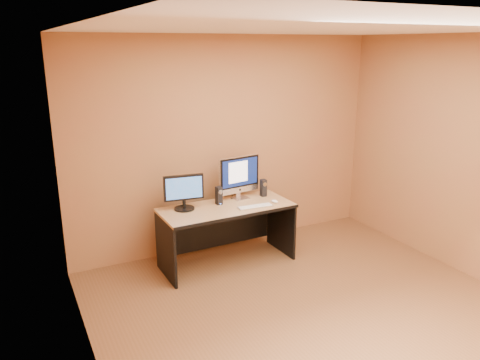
{
  "coord_description": "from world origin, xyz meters",
  "views": [
    {
      "loc": [
        -2.42,
        -3.1,
        2.48
      ],
      "look_at": [
        -0.16,
        1.35,
        1.03
      ],
      "focal_mm": 35.0,
      "sensor_mm": 36.0,
      "label": 1
    }
  ],
  "objects": [
    {
      "name": "desk",
      "position": [
        -0.28,
        1.45,
        0.35
      ],
      "size": [
        1.53,
        0.69,
        0.7
      ],
      "primitive_type": null,
      "rotation": [
        0.0,
        0.0,
        0.02
      ],
      "color": "tan",
      "rests_on": "ground"
    },
    {
      "name": "mouse",
      "position": [
        0.28,
        1.33,
        0.72
      ],
      "size": [
        0.07,
        0.1,
        0.03
      ],
      "primitive_type": "ellipsoid",
      "rotation": [
        0.0,
        0.0,
        0.18
      ],
      "color": "white",
      "rests_on": "desk"
    },
    {
      "name": "speaker_right",
      "position": [
        0.28,
        1.6,
        0.81
      ],
      "size": [
        0.07,
        0.07,
        0.21
      ],
      "primitive_type": null,
      "rotation": [
        0.0,
        0.0,
        0.01
      ],
      "color": "black",
      "rests_on": "desk"
    },
    {
      "name": "speaker_left",
      "position": [
        -0.32,
        1.57,
        0.81
      ],
      "size": [
        0.07,
        0.08,
        0.21
      ],
      "primitive_type": null,
      "rotation": [
        0.0,
        0.0,
        0.12
      ],
      "color": "black",
      "rests_on": "desk"
    },
    {
      "name": "cable_a",
      "position": [
        0.04,
        1.7,
        0.71
      ],
      "size": [
        0.09,
        0.19,
        0.01
      ],
      "primitive_type": "cylinder",
      "rotation": [
        1.57,
        0.0,
        0.43
      ],
      "color": "black",
      "rests_on": "desk"
    },
    {
      "name": "second_monitor",
      "position": [
        -0.74,
        1.59,
        0.9
      ],
      "size": [
        0.48,
        0.29,
        0.4
      ],
      "primitive_type": null,
      "rotation": [
        0.0,
        0.0,
        -0.14
      ],
      "color": "black",
      "rests_on": "desk"
    },
    {
      "name": "keyboard",
      "position": [
        0.0,
        1.29,
        0.71
      ],
      "size": [
        0.41,
        0.14,
        0.02
      ],
      "primitive_type": "cube",
      "rotation": [
        0.0,
        0.0,
        -0.07
      ],
      "color": "silver",
      "rests_on": "desk"
    },
    {
      "name": "ceiling",
      "position": [
        0.0,
        0.0,
        2.6
      ],
      "size": [
        4.0,
        4.0,
        0.0
      ],
      "primitive_type": "plane",
      "color": "white",
      "rests_on": "walls"
    },
    {
      "name": "walls",
      "position": [
        0.0,
        0.0,
        1.3
      ],
      "size": [
        4.0,
        4.0,
        2.6
      ],
      "primitive_type": null,
      "color": "olive",
      "rests_on": "ground"
    },
    {
      "name": "floor",
      "position": [
        0.0,
        0.0,
        0.0
      ],
      "size": [
        4.0,
        4.0,
        0.0
      ],
      "primitive_type": "plane",
      "color": "brown",
      "rests_on": "ground"
    },
    {
      "name": "cable_b",
      "position": [
        -0.07,
        1.74,
        0.71
      ],
      "size": [
        0.1,
        0.15,
        0.01
      ],
      "primitive_type": "cylinder",
      "rotation": [
        1.57,
        0.0,
        -0.56
      ],
      "color": "black",
      "rests_on": "desk"
    },
    {
      "name": "imac",
      "position": [
        -0.01,
        1.65,
        0.96
      ],
      "size": [
        0.56,
        0.26,
        0.52
      ],
      "primitive_type": null,
      "rotation": [
        0.0,
        0.0,
        0.12
      ],
      "color": "silver",
      "rests_on": "desk"
    }
  ]
}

